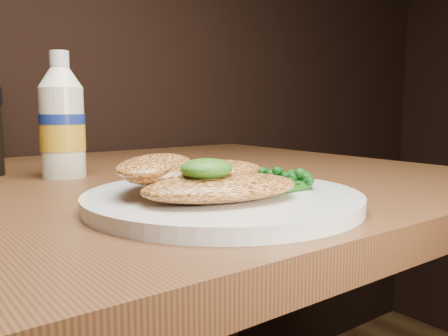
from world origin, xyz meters
TOP-DOWN VIEW (x-y plane):
  - plate at (0.09, 0.81)m, footprint 0.29×0.29m
  - chicken_front at (0.06, 0.78)m, footprint 0.17×0.12m
  - chicken_mid at (0.07, 0.83)m, footprint 0.16×0.09m
  - chicken_back at (0.03, 0.86)m, footprint 0.15×0.15m
  - pesto_front at (0.04, 0.78)m, footprint 0.05×0.05m
  - broccolini_bundle at (0.13, 0.81)m, footprint 0.14×0.11m
  - mayo_bottle at (0.02, 1.12)m, footprint 0.07×0.07m

SIDE VIEW (x-z plane):
  - plate at x=0.09m, z-range 0.75..0.76m
  - broccolini_bundle at x=0.13m, z-range 0.76..0.79m
  - chicken_front at x=0.06m, z-range 0.76..0.79m
  - chicken_mid at x=0.07m, z-range 0.77..0.80m
  - chicken_back at x=0.03m, z-range 0.78..0.80m
  - pesto_front at x=0.04m, z-range 0.79..0.81m
  - mayo_bottle at x=0.02m, z-range 0.75..0.93m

